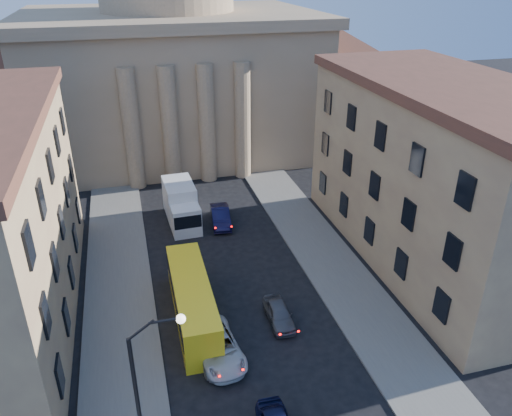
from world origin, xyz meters
The scene contains 10 objects.
sidewalk_left centered at (-8.50, 18.00, 0.07)m, with size 5.00×60.00×0.15m, color #5F5C57.
sidewalk_right centered at (8.50, 18.00, 0.07)m, with size 5.00×60.00×0.15m, color #5F5C57.
church centered at (0.00, 55.47, 11.88)m, with size 68.02×28.76×36.60m.
building_right centered at (17.00, 22.00, 7.42)m, with size 11.60×26.60×14.70m.
street_lamp centered at (-6.97, 8.00, 5.29)m, with size 2.62×0.44×8.83m.
car_left_mid centered at (-2.57, 14.45, 0.78)m, with size 2.60×5.63×1.57m, color silver.
car_right_far centered at (2.17, 16.67, 0.68)m, with size 1.60×3.97×1.35m, color #505055.
car_right_distant centered at (1.12, 31.80, 0.79)m, with size 1.67×4.80×1.58m, color black.
city_bus centered at (-3.50, 18.57, 1.61)m, with size 2.56×10.64×2.99m.
box_truck centered at (-2.35, 33.19, 1.74)m, with size 2.88×6.80×3.68m.
Camera 1 is at (-6.52, -9.50, 22.62)m, focal length 35.00 mm.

